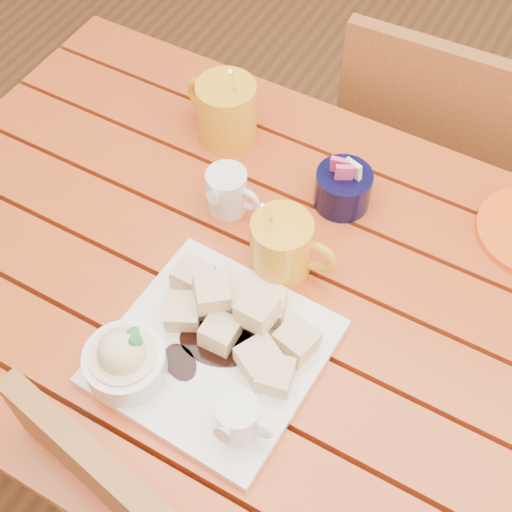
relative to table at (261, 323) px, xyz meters
The scene contains 8 objects.
ground 0.64m from the table, 90.00° to the right, with size 5.00×5.00×0.00m, color brown.
table is the anchor object (origin of this frame).
dessert_plate 0.20m from the table, 96.32° to the right, with size 0.29×0.29×0.11m.
coffee_mug_left 0.36m from the table, 130.12° to the left, with size 0.14×0.10×0.16m.
coffee_mug_right 0.17m from the table, 78.26° to the left, with size 0.13×0.09×0.15m.
cream_pitcher 0.22m from the table, 138.51° to the left, with size 0.09×0.08×0.08m.
sugar_caddy 0.25m from the table, 80.81° to the left, with size 0.09×0.09×0.10m.
chair_far 0.62m from the table, 79.79° to the left, with size 0.43×0.43×0.88m.
Camera 1 is at (0.27, -0.50, 1.63)m, focal length 50.00 mm.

